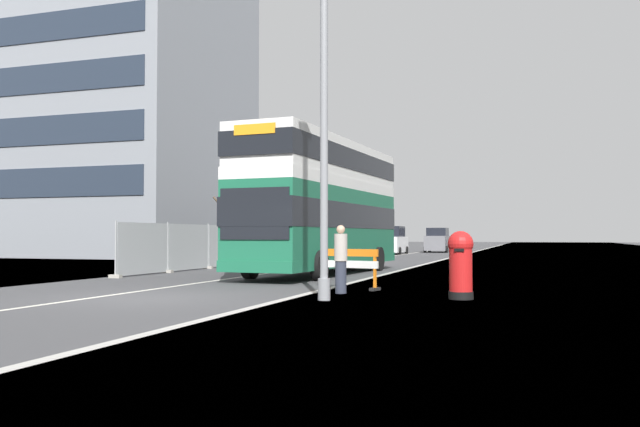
% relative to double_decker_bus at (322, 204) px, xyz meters
% --- Properties ---
extents(ground, '(140.00, 280.00, 0.10)m').
position_rel_double_decker_bus_xyz_m(ground, '(-0.39, -10.41, -2.74)').
color(ground, '#424244').
extents(double_decker_bus, '(3.29, 11.60, 5.06)m').
position_rel_double_decker_bus_xyz_m(double_decker_bus, '(0.00, 0.00, 0.00)').
color(double_decker_bus, '#196042').
rests_on(double_decker_bus, ground).
extents(lamppost_foreground, '(0.29, 0.70, 9.04)m').
position_rel_double_decker_bus_xyz_m(lamppost_foreground, '(3.22, -9.71, 1.59)').
color(lamppost_foreground, gray).
rests_on(lamppost_foreground, ground).
extents(red_pillar_postbox, '(0.60, 0.60, 1.59)m').
position_rel_double_decker_bus_xyz_m(red_pillar_postbox, '(6.16, -8.44, -1.82)').
color(red_pillar_postbox, black).
rests_on(red_pillar_postbox, ground).
extents(roadworks_barrier, '(1.78, 0.80, 1.11)m').
position_rel_double_decker_bus_xyz_m(roadworks_barrier, '(2.92, -6.56, -1.99)').
color(roadworks_barrier, orange).
rests_on(roadworks_barrier, ground).
extents(construction_site_fence, '(0.44, 27.40, 2.01)m').
position_rel_double_decker_bus_xyz_m(construction_site_fence, '(-6.14, 9.12, -1.73)').
color(construction_site_fence, '#A8AAAD').
rests_on(construction_site_fence, ground).
extents(car_oncoming_near, '(1.90, 4.30, 2.27)m').
position_rel_double_decker_bus_xyz_m(car_oncoming_near, '(-4.14, 19.60, -1.63)').
color(car_oncoming_near, slate).
rests_on(car_oncoming_near, ground).
extents(car_receding_mid, '(1.93, 4.56, 2.21)m').
position_rel_double_decker_bus_xyz_m(car_receding_mid, '(-3.14, 27.29, -1.66)').
color(car_receding_mid, silver).
rests_on(car_receding_mid, ground).
extents(car_receding_far, '(2.03, 3.99, 2.15)m').
position_rel_double_decker_bus_xyz_m(car_receding_far, '(-0.58, 34.36, -1.68)').
color(car_receding_far, slate).
rests_on(car_receding_far, ground).
extents(bare_tree_far_verge_near, '(2.68, 2.66, 4.63)m').
position_rel_double_decker_bus_xyz_m(bare_tree_far_verge_near, '(-11.27, 15.28, -0.35)').
color(bare_tree_far_verge_near, '#4C3D2D').
rests_on(bare_tree_far_verge_near, ground).
extents(bare_tree_far_verge_mid, '(2.22, 2.62, 4.86)m').
position_rel_double_decker_bus_xyz_m(bare_tree_far_verge_mid, '(-10.89, 29.43, -0.38)').
color(bare_tree_far_verge_mid, '#4C3D2D').
rests_on(bare_tree_far_verge_mid, ground).
extents(bare_tree_far_verge_far, '(2.47, 2.39, 4.46)m').
position_rel_double_decker_bus_xyz_m(bare_tree_far_verge_far, '(-12.53, 51.65, -0.41)').
color(bare_tree_far_verge_far, '#4C3D2D').
rests_on(bare_tree_far_verge_far, ground).
extents(pedestrian_at_kerb, '(0.34, 0.34, 1.75)m').
position_rel_double_decker_bus_xyz_m(pedestrian_at_kerb, '(3.07, -7.87, -1.81)').
color(pedestrian_at_kerb, '#2D3342').
rests_on(pedestrian_at_kerb, ground).
extents(backdrop_office_block, '(28.77, 15.41, 26.93)m').
position_rel_double_decker_bus_xyz_m(backdrop_office_block, '(-28.38, 18.16, 10.78)').
color(backdrop_office_block, gray).
rests_on(backdrop_office_block, ground).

